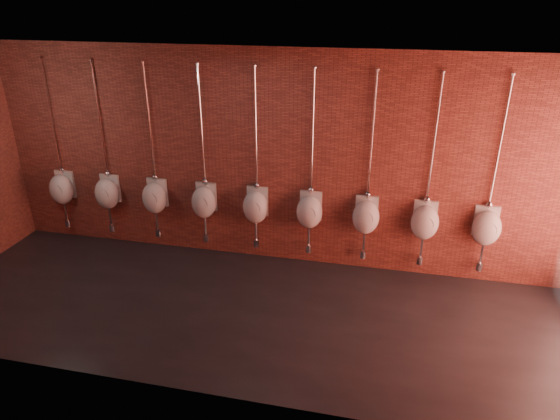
{
  "coord_description": "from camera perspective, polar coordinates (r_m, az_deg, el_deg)",
  "views": [
    {
      "loc": [
        1.66,
        -5.24,
        3.92
      ],
      "look_at": [
        0.3,
        0.9,
        1.1
      ],
      "focal_mm": 32.0,
      "sensor_mm": 36.0,
      "label": 1
    }
  ],
  "objects": [
    {
      "name": "urinal_5",
      "position": [
        7.32,
        3.39,
        -0.08
      ],
      "size": [
        0.4,
        0.35,
        2.72
      ],
      "color": "silver",
      "rests_on": "ground"
    },
    {
      "name": "urinal_2",
      "position": [
        8.04,
        -14.14,
        1.48
      ],
      "size": [
        0.4,
        0.35,
        2.72
      ],
      "color": "silver",
      "rests_on": "ground"
    },
    {
      "name": "urinal_3",
      "position": [
        7.73,
        -8.67,
        1.0
      ],
      "size": [
        0.4,
        0.35,
        2.72
      ],
      "color": "silver",
      "rests_on": "ground"
    },
    {
      "name": "room_shell",
      "position": [
        5.82,
        -4.81,
        4.91
      ],
      "size": [
        8.54,
        3.04,
        3.22
      ],
      "color": "black",
      "rests_on": "ground"
    },
    {
      "name": "urinal_8",
      "position": [
        7.39,
        22.53,
        -1.78
      ],
      "size": [
        0.4,
        0.35,
        2.72
      ],
      "color": "silver",
      "rests_on": "ground"
    },
    {
      "name": "urinal_7",
      "position": [
        7.28,
        16.22,
        -1.23
      ],
      "size": [
        0.4,
        0.35,
        2.72
      ],
      "color": "silver",
      "rests_on": "ground"
    },
    {
      "name": "urinal_6",
      "position": [
        7.26,
        9.78,
        -0.66
      ],
      "size": [
        0.4,
        0.35,
        2.72
      ],
      "color": "silver",
      "rests_on": "ground"
    },
    {
      "name": "ground",
      "position": [
        6.75,
        -4.21,
        -11.42
      ],
      "size": [
        8.5,
        8.5,
        0.0
      ],
      "primitive_type": "plane",
      "color": "black",
      "rests_on": "ground"
    },
    {
      "name": "urinal_0",
      "position": [
        8.88,
        -23.68,
        2.28
      ],
      "size": [
        0.4,
        0.35,
        2.72
      ],
      "color": "silver",
      "rests_on": "ground"
    },
    {
      "name": "urinal_1",
      "position": [
        8.43,
        -19.14,
        1.91
      ],
      "size": [
        0.4,
        0.35,
        2.72
      ],
      "color": "silver",
      "rests_on": "ground"
    },
    {
      "name": "urinal_4",
      "position": [
        7.48,
        -2.8,
        0.48
      ],
      "size": [
        0.4,
        0.35,
        2.72
      ],
      "color": "silver",
      "rests_on": "ground"
    }
  ]
}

